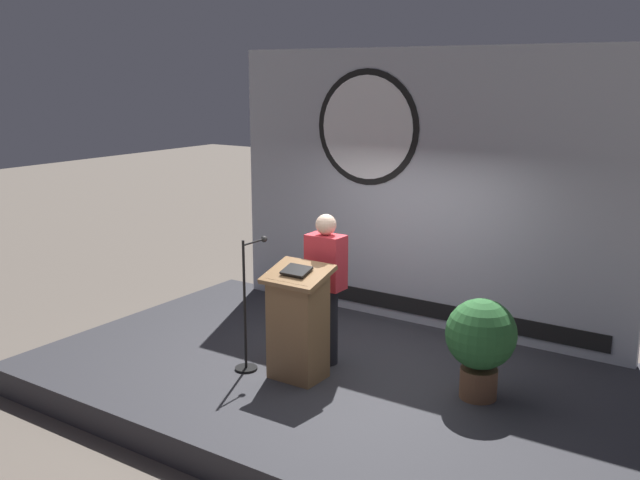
{
  "coord_description": "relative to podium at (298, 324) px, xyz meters",
  "views": [
    {
      "loc": [
        3.82,
        -5.99,
        3.37
      ],
      "look_at": [
        -0.25,
        0.04,
        1.68
      ],
      "focal_mm": 40.53,
      "sensor_mm": 36.0,
      "label": 1
    }
  ],
  "objects": [
    {
      "name": "podium",
      "position": [
        0.0,
        0.0,
        0.0
      ],
      "size": [
        0.64,
        0.49,
        1.2
      ],
      "color": "olive",
      "rests_on": "stage_platform"
    },
    {
      "name": "speaker_person",
      "position": [
        0.02,
        0.48,
        0.26
      ],
      "size": [
        0.4,
        0.26,
        1.64
      ],
      "color": "black",
      "rests_on": "stage_platform"
    },
    {
      "name": "potted_plant",
      "position": [
        1.72,
        0.59,
        0.02
      ],
      "size": [
        0.68,
        0.68,
        0.99
      ],
      "color": "brown",
      "rests_on": "stage_platform"
    },
    {
      "name": "ground_plane",
      "position": [
        0.25,
        0.36,
        -0.88
      ],
      "size": [
        40.0,
        40.0,
        0.0
      ],
      "primitive_type": "plane",
      "color": "#6B6056"
    },
    {
      "name": "banner_display",
      "position": [
        0.22,
        2.21,
        1.11
      ],
      "size": [
        5.21,
        0.12,
        3.36
      ],
      "color": "#B2B7C1",
      "rests_on": "stage_platform"
    },
    {
      "name": "stage_platform",
      "position": [
        0.25,
        0.36,
        -0.73
      ],
      "size": [
        6.4,
        4.0,
        0.3
      ],
      "primitive_type": "cube",
      "color": "#333338",
      "rests_on": "ground"
    },
    {
      "name": "microphone_stand",
      "position": [
        -0.57,
        -0.1,
        -0.09
      ],
      "size": [
        0.24,
        0.5,
        1.4
      ],
      "color": "black",
      "rests_on": "stage_platform"
    }
  ]
}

